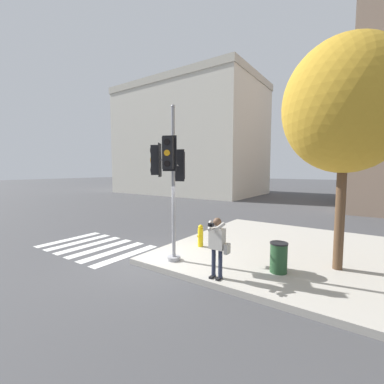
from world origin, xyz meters
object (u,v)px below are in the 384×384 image
object	(u,v)px
street_tree	(345,107)
trash_bin	(279,257)
person_photographer	(217,243)
traffic_signal_pole	(170,171)
fire_hydrant	(200,236)

from	to	relation	value
street_tree	trash_bin	world-z (taller)	street_tree
person_photographer	traffic_signal_pole	bearing A→B (deg)	169.92
person_photographer	fire_hydrant	world-z (taller)	person_photographer
traffic_signal_pole	trash_bin	world-z (taller)	traffic_signal_pole
trash_bin	traffic_signal_pole	bearing A→B (deg)	-162.49
traffic_signal_pole	trash_bin	bearing A→B (deg)	17.51
person_photographer	street_tree	world-z (taller)	street_tree
street_tree	fire_hydrant	bearing A→B (deg)	-174.19
fire_hydrant	street_tree	bearing A→B (deg)	5.81
street_tree	fire_hydrant	distance (m)	6.06
traffic_signal_pole	person_photographer	xyz separation A→B (m)	(1.88, -0.33, -1.86)
street_tree	traffic_signal_pole	bearing A→B (deg)	-153.49
traffic_signal_pole	fire_hydrant	size ratio (longest dim) A/B	5.85
person_photographer	street_tree	size ratio (longest dim) A/B	0.25
trash_bin	fire_hydrant	bearing A→B (deg)	165.89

